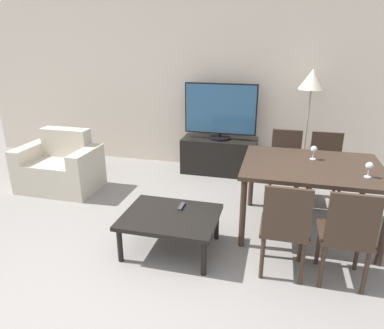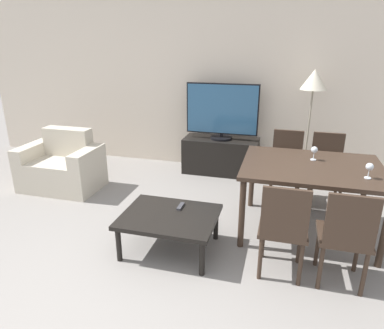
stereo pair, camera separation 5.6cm
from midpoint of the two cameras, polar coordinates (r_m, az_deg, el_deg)
The scene contains 14 objects.
wall_back at distance 5.38m, azimuth 2.20°, elevation 13.82°, with size 7.64×0.06×2.70m.
armchair at distance 4.98m, azimuth -20.50°, elevation -0.44°, with size 1.03×0.66×0.80m.
tv_stand at distance 5.25m, azimuth 5.11°, elevation 1.47°, with size 1.12×0.47×0.54m.
tv at distance 5.07m, azimuth 5.34°, elevation 8.79°, with size 1.06×0.32×0.82m.
coffee_table at distance 3.29m, azimuth -3.28°, elevation -9.01°, with size 0.89×0.71×0.37m.
dining_table at distance 3.65m, azimuth 19.68°, elevation -1.24°, with size 1.36×1.04×0.75m.
dining_chair_near at distance 2.96m, azimuth 15.52°, elevation -9.87°, with size 0.40×0.40×0.87m.
dining_chair_far at distance 4.51m, azimuth 21.82°, elevation -0.10°, with size 0.40×0.40×0.87m.
dining_chair_near_right at distance 3.01m, azimuth 24.76°, elevation -10.52°, with size 0.40×0.40×0.87m.
dining_chair_far_left at distance 4.48m, azimuth 15.77°, elevation 0.45°, with size 0.40×0.40×0.87m.
floor_lamp at distance 4.84m, azimuth 19.91°, elevation 12.28°, with size 0.34×0.34×1.58m.
remote_primary at distance 3.40m, azimuth -1.45°, elevation -6.98°, with size 0.04×0.15×0.02m.
wine_glass_left at distance 3.75m, azimuth 20.11°, elevation 2.18°, with size 0.07×0.07×0.15m.
wine_glass_center at distance 3.45m, azimuth 27.89°, elevation -0.48°, with size 0.07×0.07×0.15m.
Camera 2 is at (1.25, -1.58, 1.92)m, focal length 32.00 mm.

